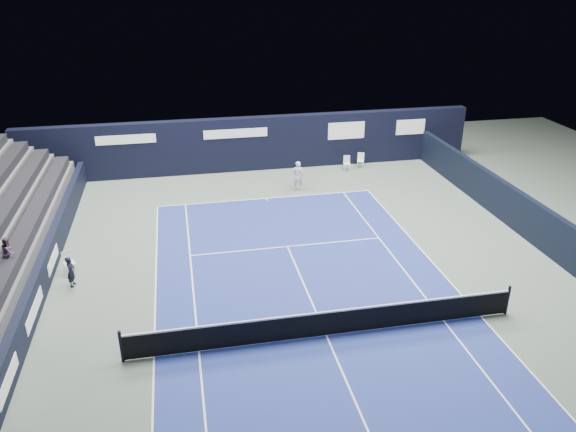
# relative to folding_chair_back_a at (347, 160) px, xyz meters

# --- Properties ---
(ground) EXTENTS (48.00, 48.00, 0.00)m
(ground) POSITION_rel_folding_chair_back_a_xyz_m (-5.33, -13.32, -0.57)
(ground) COLOR #516056
(ground) RESTS_ON ground
(court_surface) EXTENTS (10.97, 23.77, 0.01)m
(court_surface) POSITION_rel_folding_chair_back_a_xyz_m (-5.33, -15.32, -0.57)
(court_surface) COLOR navy
(court_surface) RESTS_ON ground
(enclosure_wall_right) EXTENTS (0.30, 22.00, 1.80)m
(enclosure_wall_right) POSITION_rel_folding_chair_back_a_xyz_m (5.17, -9.32, 0.33)
(enclosure_wall_right) COLOR black
(enclosure_wall_right) RESTS_ON ground
(folding_chair_back_a) EXTENTS (0.42, 0.45, 0.85)m
(folding_chair_back_a) POSITION_rel_folding_chair_back_a_xyz_m (0.00, 0.00, 0.00)
(folding_chair_back_a) COLOR silver
(folding_chair_back_a) RESTS_ON ground
(folding_chair_back_b) EXTENTS (0.50, 0.49, 0.88)m
(folding_chair_back_b) POSITION_rel_folding_chair_back_a_xyz_m (0.93, 0.25, -0.07)
(folding_chair_back_b) COLOR white
(folding_chair_back_b) RESTS_ON ground
(line_judge_chair) EXTENTS (0.51, 0.50, 0.88)m
(line_judge_chair) POSITION_rel_folding_chair_back_a_xyz_m (-14.12, -9.30, -0.07)
(line_judge_chair) COLOR white
(line_judge_chair) RESTS_ON ground
(line_judge) EXTENTS (0.36, 0.48, 1.20)m
(line_judge) POSITION_rel_folding_chair_back_a_xyz_m (-13.85, -10.41, 0.03)
(line_judge) COLOR black
(line_judge) RESTS_ON ground
(court_markings) EXTENTS (11.03, 23.83, 0.00)m
(court_markings) POSITION_rel_folding_chair_back_a_xyz_m (-5.33, -15.32, -0.56)
(court_markings) COLOR white
(court_markings) RESTS_ON court_surface
(tennis_net) EXTENTS (12.90, 0.10, 1.10)m
(tennis_net) POSITION_rel_folding_chair_back_a_xyz_m (-5.33, -15.32, -0.06)
(tennis_net) COLOR black
(tennis_net) RESTS_ON ground
(back_sponsor_wall) EXTENTS (26.00, 0.63, 3.10)m
(back_sponsor_wall) POSITION_rel_folding_chair_back_a_xyz_m (-5.33, 1.18, 0.98)
(back_sponsor_wall) COLOR black
(back_sponsor_wall) RESTS_ON ground
(side_barrier_left) EXTENTS (0.33, 22.00, 1.20)m
(side_barrier_left) POSITION_rel_folding_chair_back_a_xyz_m (-14.83, -9.34, 0.03)
(side_barrier_left) COLOR black
(side_barrier_left) RESTS_ON ground
(tennis_player) EXTENTS (0.65, 0.87, 1.59)m
(tennis_player) POSITION_rel_folding_chair_back_a_xyz_m (-3.48, -2.52, 0.23)
(tennis_player) COLOR silver
(tennis_player) RESTS_ON ground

